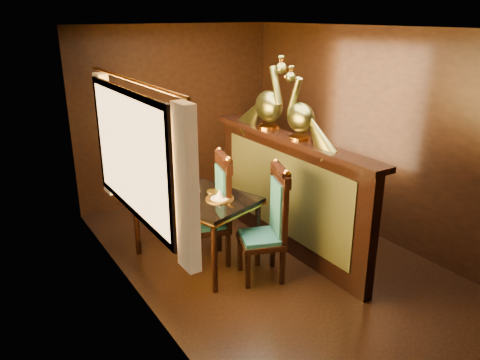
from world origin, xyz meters
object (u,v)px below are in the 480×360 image
(dining_table, at_px, (194,200))
(peacock_right, at_px, (269,93))
(peacock_left, at_px, (301,104))
(chair_left, at_px, (272,220))
(chair_right, at_px, (217,205))

(dining_table, distance_m, peacock_right, 1.48)
(peacock_right, bearing_deg, peacock_left, -90.00)
(dining_table, relative_size, peacock_right, 1.81)
(chair_left, distance_m, peacock_right, 1.49)
(peacock_left, bearing_deg, chair_right, 155.93)
(chair_right, height_order, peacock_right, peacock_right)
(dining_table, bearing_deg, peacock_right, -12.87)
(peacock_left, bearing_deg, dining_table, 154.54)
(dining_table, relative_size, chair_right, 1.22)
(dining_table, bearing_deg, peacock_left, -42.74)
(dining_table, xyz_separation_m, chair_left, (0.51, -0.73, -0.08))
(peacock_left, xyz_separation_m, peacock_right, (0.00, 0.57, 0.04))
(chair_left, relative_size, peacock_left, 1.64)
(dining_table, relative_size, chair_left, 1.24)
(chair_left, xyz_separation_m, chair_right, (-0.30, 0.61, 0.01))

